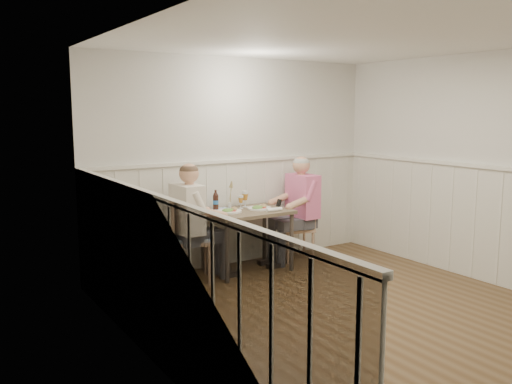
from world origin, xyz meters
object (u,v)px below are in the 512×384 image
Objects in this scene: chair_right at (300,225)px; beer_bottle at (216,201)px; man_in_pink at (300,217)px; diner_cream at (191,232)px; grass_vase at (230,196)px; chair_left at (185,236)px; dining_table at (247,218)px.

beer_bottle reaches higher than chair_right.
man_in_pink is 5.68× the size of beer_bottle.
chair_right is 1.63m from diner_cream.
diner_cream is at bearing -157.76° from grass_vase.
chair_right is 0.88× the size of chair_left.
chair_left is at bearing -165.03° from grass_vase.
grass_vase is at bearing 114.94° from dining_table.
beer_bottle is (-0.30, 0.23, 0.20)m from dining_table.
chair_right is 1.24m from beer_bottle.
chair_left is 0.64m from beer_bottle.
diner_cream reaches higher than chair_right.
dining_table is 0.36m from grass_vase.
diner_cream reaches higher than beer_bottle.
dining_table is 0.72× the size of diner_cream.
chair_left is at bearing -159.37° from beer_bottle.
man_in_pink reaches higher than grass_vase.
grass_vase is (-0.96, 0.18, 0.45)m from chair_right.
man_in_pink reaches higher than chair_left.
diner_cream reaches higher than dining_table.
chair_left is 0.69× the size of man_in_pink.
beer_bottle is (-1.11, 0.23, 0.28)m from man_in_pink.
man_in_pink is 3.91× the size of grass_vase.
grass_vase is (0.67, 0.27, 0.33)m from diner_cream.
chair_right is 2.38× the size of grass_vase.
chair_right is (0.85, 0.06, -0.19)m from dining_table.
chair_right reaches higher than dining_table.
grass_vase is at bearing 169.66° from chair_right.
chair_right is at bearing -8.73° from beer_bottle.
chair_left is (-0.81, 0.04, -0.13)m from dining_table.
beer_bottle is 0.69× the size of grass_vase.
grass_vase is at bearing 166.07° from man_in_pink.
grass_vase reaches higher than beer_bottle.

